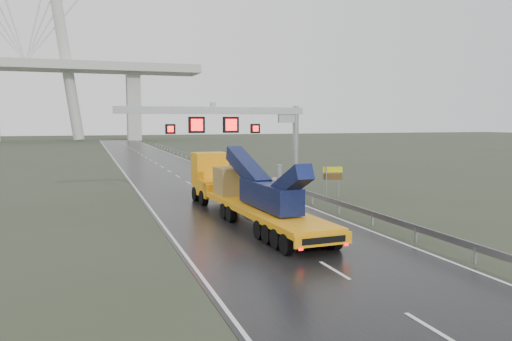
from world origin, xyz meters
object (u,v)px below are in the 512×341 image
object	(u,v)px
sign_gantry	(239,126)
heavy_haul_truck	(239,189)
striped_barrier	(276,184)
exit_sign_pair	(333,176)

from	to	relation	value
sign_gantry	heavy_haul_truck	xyz separation A→B (m)	(-2.25, -7.35, -3.92)
heavy_haul_truck	striped_barrier	size ratio (longest dim) A/B	15.82
sign_gantry	striped_barrier	distance (m)	6.66
heavy_haul_truck	striped_barrier	distance (m)	11.25
sign_gantry	striped_barrier	xyz separation A→B (m)	(3.90, 2.01, -5.02)
heavy_haul_truck	exit_sign_pair	bearing A→B (deg)	21.33
exit_sign_pair	striped_barrier	world-z (taller)	exit_sign_pair
sign_gantry	striped_barrier	bearing A→B (deg)	27.27
striped_barrier	sign_gantry	bearing A→B (deg)	-172.31
sign_gantry	exit_sign_pair	distance (m)	8.22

